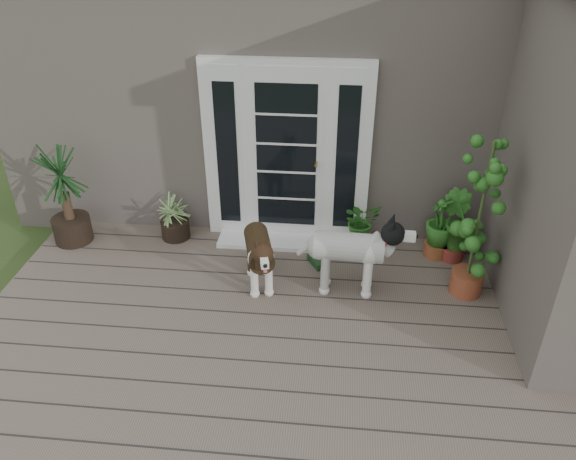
{
  "coord_description": "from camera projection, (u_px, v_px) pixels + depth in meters",
  "views": [
    {
      "loc": [
        0.4,
        -3.26,
        3.78
      ],
      "look_at": [
        -0.1,
        1.75,
        0.7
      ],
      "focal_mm": 34.99,
      "sensor_mm": 36.0,
      "label": 1
    }
  ],
  "objects": [
    {
      "name": "clog_right",
      "position": [
        353.0,
        245.0,
        6.62
      ],
      "size": [
        0.18,
        0.35,
        0.1
      ],
      "primitive_type": null,
      "rotation": [
        0.0,
        0.0,
        -0.07
      ],
      "color": "#163820",
      "rests_on": "deck"
    },
    {
      "name": "brindle_dog",
      "position": [
        259.0,
        258.0,
        5.87
      ],
      "size": [
        0.56,
        0.9,
        0.7
      ],
      "primitive_type": null,
      "rotation": [
        0.0,
        0.0,
        3.4
      ],
      "color": "#372614",
      "rests_on": "deck"
    },
    {
      "name": "herb_a",
      "position": [
        360.0,
        230.0,
        6.5
      ],
      "size": [
        0.58,
        0.58,
        0.54
      ],
      "primitive_type": "imported",
      "rotation": [
        0.0,
        0.0,
        0.52
      ],
      "color": "#194B15",
      "rests_on": "deck"
    },
    {
      "name": "sapling",
      "position": [
        479.0,
        220.0,
        5.49
      ],
      "size": [
        0.61,
        0.61,
        1.77
      ],
      "primitive_type": null,
      "rotation": [
        0.0,
        0.0,
        0.18
      ],
      "color": "#254E16",
      "rests_on": "deck"
    },
    {
      "name": "spider_plant",
      "position": [
        174.0,
        215.0,
        6.72
      ],
      "size": [
        0.58,
        0.58,
        0.61
      ],
      "primitive_type": null,
      "rotation": [
        0.0,
        0.0,
        0.02
      ],
      "color": "#8CB46F",
      "rests_on": "deck"
    },
    {
      "name": "door_unit",
      "position": [
        287.0,
        154.0,
        6.37
      ],
      "size": [
        1.9,
        0.14,
        2.15
      ],
      "primitive_type": "cube",
      "color": "white",
      "rests_on": "deck"
    },
    {
      "name": "house_main",
      "position": [
        315.0,
        72.0,
        7.91
      ],
      "size": [
        7.4,
        4.0,
        3.1
      ],
      "primitive_type": "cube",
      "color": "#665E54",
      "rests_on": "ground"
    },
    {
      "name": "herb_c",
      "position": [
        440.0,
        231.0,
        6.38
      ],
      "size": [
        0.54,
        0.54,
        0.63
      ],
      "primitive_type": "imported",
      "rotation": [
        0.0,
        0.0,
        4.27
      ],
      "color": "#235E1A",
      "rests_on": "deck"
    },
    {
      "name": "yucca",
      "position": [
        65.0,
        196.0,
        6.5
      ],
      "size": [
        0.91,
        0.91,
        1.22
      ],
      "primitive_type": null,
      "rotation": [
        0.0,
        0.0,
        -0.08
      ],
      "color": "#133411",
      "rests_on": "deck"
    },
    {
      "name": "door_step",
      "position": [
        285.0,
        241.0,
        6.75
      ],
      "size": [
        1.6,
        0.4,
        0.05
      ],
      "primitive_type": "cube",
      "color": "white",
      "rests_on": "deck"
    },
    {
      "name": "clog_left",
      "position": [
        317.0,
        260.0,
        6.36
      ],
      "size": [
        0.29,
        0.36,
        0.1
      ],
      "primitive_type": null,
      "rotation": [
        0.0,
        0.0,
        0.51
      ],
      "color": "#163817",
      "rests_on": "deck"
    },
    {
      "name": "white_dog",
      "position": [
        348.0,
        259.0,
        5.76
      ],
      "size": [
        0.97,
        0.45,
        0.8
      ],
      "primitive_type": null,
      "rotation": [
        0.0,
        0.0,
        -1.61
      ],
      "color": "white",
      "rests_on": "deck"
    },
    {
      "name": "deck",
      "position": [
        284.0,
        368.0,
        5.08
      ],
      "size": [
        6.2,
        4.6,
        0.12
      ],
      "primitive_type": "cube",
      "color": "#6B5B4C",
      "rests_on": "ground"
    },
    {
      "name": "herb_b",
      "position": [
        455.0,
        235.0,
        6.33
      ],
      "size": [
        0.58,
        0.58,
        0.62
      ],
      "primitive_type": "imported",
      "rotation": [
        0.0,
        0.0,
        2.42
      ],
      "color": "#285719",
      "rests_on": "deck"
    }
  ]
}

